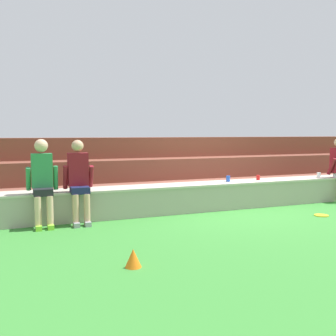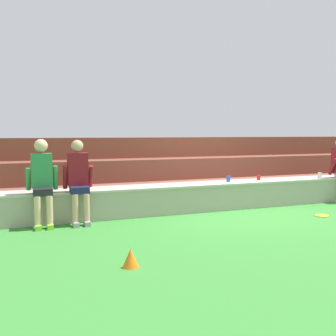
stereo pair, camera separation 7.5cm
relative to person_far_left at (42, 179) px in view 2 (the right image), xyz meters
name	(u,v)px [view 2 (the right image)]	position (x,y,z in m)	size (l,w,h in m)	color
ground_plane	(238,210)	(3.89, 0.00, -0.82)	(80.00, 80.00, 0.00)	#388433
stone_seating_wall	(231,194)	(3.89, 0.30, -0.52)	(9.28, 0.63, 0.56)	#A8A08E
brick_bleachers	(198,173)	(3.89, 1.99, -0.24)	(11.45, 2.01, 1.50)	brown
person_far_left	(42,179)	(0.00, 0.00, 0.00)	(0.53, 0.55, 1.51)	#DBAD89
person_left_of_center	(79,178)	(0.62, 0.00, -0.02)	(0.53, 0.56, 1.49)	tan
plastic_cup_right_end	(228,179)	(3.83, 0.31, -0.20)	(0.09, 0.09, 0.13)	blue
plastic_cup_left_end	(320,175)	(6.29, 0.29, -0.20)	(0.09, 0.09, 0.11)	white
plastic_cup_middle	(259,178)	(4.61, 0.33, -0.20)	(0.08, 0.08, 0.11)	red
frisbee	(322,216)	(5.10, -1.10, -0.81)	(0.27, 0.27, 0.02)	yellow
sports_cone	(131,258)	(0.88, -2.53, -0.71)	(0.20, 0.20, 0.23)	orange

